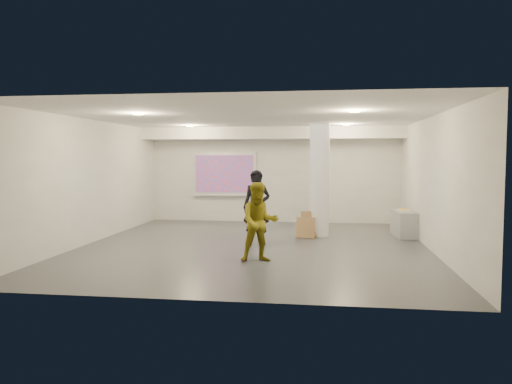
# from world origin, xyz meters

# --- Properties ---
(floor) EXTENTS (8.00, 9.00, 0.01)m
(floor) POSITION_xyz_m (0.00, 0.00, 0.00)
(floor) COLOR #34373C
(floor) RESTS_ON ground
(ceiling) EXTENTS (8.00, 9.00, 0.01)m
(ceiling) POSITION_xyz_m (0.00, 0.00, 3.00)
(ceiling) COLOR white
(ceiling) RESTS_ON floor
(wall_back) EXTENTS (8.00, 0.01, 3.00)m
(wall_back) POSITION_xyz_m (0.00, 4.50, 1.50)
(wall_back) COLOR silver
(wall_back) RESTS_ON floor
(wall_front) EXTENTS (8.00, 0.01, 3.00)m
(wall_front) POSITION_xyz_m (0.00, -4.50, 1.50)
(wall_front) COLOR silver
(wall_front) RESTS_ON floor
(wall_left) EXTENTS (0.01, 9.00, 3.00)m
(wall_left) POSITION_xyz_m (-4.00, 0.00, 1.50)
(wall_left) COLOR silver
(wall_left) RESTS_ON floor
(wall_right) EXTENTS (0.01, 9.00, 3.00)m
(wall_right) POSITION_xyz_m (4.00, 0.00, 1.50)
(wall_right) COLOR silver
(wall_right) RESTS_ON floor
(soffit_band) EXTENTS (8.00, 1.10, 0.36)m
(soffit_band) POSITION_xyz_m (0.00, 3.95, 2.82)
(soffit_band) COLOR white
(soffit_band) RESTS_ON ceiling
(downlight_nw) EXTENTS (0.22, 0.22, 0.02)m
(downlight_nw) POSITION_xyz_m (-2.20, 2.50, 2.98)
(downlight_nw) COLOR #FFF886
(downlight_nw) RESTS_ON ceiling
(downlight_ne) EXTENTS (0.22, 0.22, 0.02)m
(downlight_ne) POSITION_xyz_m (2.20, 2.50, 2.98)
(downlight_ne) COLOR #FFF886
(downlight_ne) RESTS_ON ceiling
(downlight_sw) EXTENTS (0.22, 0.22, 0.02)m
(downlight_sw) POSITION_xyz_m (-2.20, -1.50, 2.98)
(downlight_sw) COLOR #FFF886
(downlight_sw) RESTS_ON ceiling
(downlight_se) EXTENTS (0.22, 0.22, 0.02)m
(downlight_se) POSITION_xyz_m (2.20, -1.50, 2.98)
(downlight_se) COLOR #FFF886
(downlight_se) RESTS_ON ceiling
(column) EXTENTS (0.52, 0.52, 3.00)m
(column) POSITION_xyz_m (1.50, 1.80, 1.50)
(column) COLOR white
(column) RESTS_ON floor
(projection_screen) EXTENTS (2.10, 0.13, 1.42)m
(projection_screen) POSITION_xyz_m (-1.60, 4.45, 1.53)
(projection_screen) COLOR silver
(projection_screen) RESTS_ON wall_back
(credenza) EXTENTS (0.59, 1.19, 0.67)m
(credenza) POSITION_xyz_m (3.72, 2.00, 0.34)
(credenza) COLOR gray
(credenza) RESTS_ON floor
(papers_stack) EXTENTS (0.31, 0.37, 0.02)m
(papers_stack) POSITION_xyz_m (3.74, 2.16, 0.68)
(papers_stack) COLOR silver
(papers_stack) RESTS_ON credenza
(postit_pad) EXTENTS (0.27, 0.32, 0.03)m
(postit_pad) POSITION_xyz_m (3.75, 2.27, 0.69)
(postit_pad) COLOR #F1AA0D
(postit_pad) RESTS_ON credenza
(cardboard_back) EXTENTS (0.66, 0.42, 0.67)m
(cardboard_back) POSITION_xyz_m (1.35, 1.61, 0.34)
(cardboard_back) COLOR #977145
(cardboard_back) RESTS_ON floor
(cardboard_front) EXTENTS (0.50, 0.22, 0.54)m
(cardboard_front) POSITION_xyz_m (1.16, 1.37, 0.27)
(cardboard_front) COLOR #977145
(cardboard_front) RESTS_ON floor
(woman) EXTENTS (0.71, 0.52, 1.79)m
(woman) POSITION_xyz_m (0.05, 0.11, 0.89)
(woman) COLOR black
(woman) RESTS_ON floor
(man) EXTENTS (0.91, 0.79, 1.59)m
(man) POSITION_xyz_m (0.36, -1.67, 0.79)
(man) COLOR olive
(man) RESTS_ON floor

